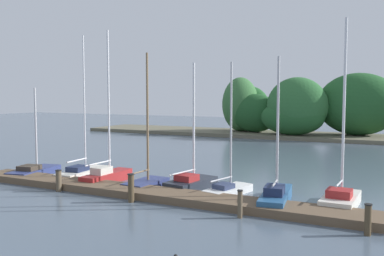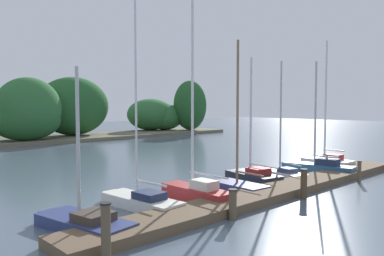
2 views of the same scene
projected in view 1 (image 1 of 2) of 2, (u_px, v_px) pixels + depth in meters
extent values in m
cube|color=brown|center=(149.00, 193.00, 19.85)|extent=(21.16, 1.80, 0.35)
cube|color=#66604C|center=(298.00, 135.00, 47.76)|extent=(53.12, 8.00, 0.40)
ellipsoid|color=#235628|center=(249.00, 108.00, 51.93)|extent=(5.12, 3.38, 5.46)
ellipsoid|color=#2D6633|center=(297.00, 106.00, 46.23)|extent=(6.67, 4.78, 6.33)
ellipsoid|color=#235628|center=(358.00, 104.00, 45.67)|extent=(8.64, 5.72, 6.77)
ellipsoid|color=#386B38|center=(240.00, 104.00, 51.09)|extent=(4.36, 4.54, 6.51)
ellipsoid|color=#1E4C23|center=(255.00, 113.00, 49.55)|extent=(5.80, 3.54, 4.51)
ellipsoid|color=#235628|center=(292.00, 118.00, 46.05)|extent=(6.93, 3.47, 3.83)
cube|color=navy|center=(34.00, 172.00, 25.07)|extent=(1.96, 3.70, 0.41)
cube|color=navy|center=(50.00, 168.00, 26.58)|extent=(0.89, 1.00, 0.35)
cube|color=#3D3328|center=(29.00, 168.00, 24.63)|extent=(1.19, 1.22, 0.27)
cylinder|color=#B7B7BC|center=(36.00, 128.00, 25.12)|extent=(0.12, 0.12, 4.79)
cube|color=silver|center=(83.00, 173.00, 24.62)|extent=(1.42, 3.77, 0.44)
cube|color=silver|center=(99.00, 169.00, 26.15)|extent=(0.70, 0.97, 0.37)
cube|color=#1E2847|center=(78.00, 168.00, 24.16)|extent=(0.95, 1.17, 0.28)
cylinder|color=silver|center=(84.00, 103.00, 24.55)|extent=(0.09, 0.09, 7.76)
cylinder|color=silver|center=(77.00, 160.00, 24.08)|extent=(0.21, 1.76, 0.08)
cube|color=maroon|center=(107.00, 178.00, 22.96)|extent=(0.99, 3.44, 0.57)
cube|color=maroon|center=(124.00, 173.00, 24.34)|extent=(0.54, 0.86, 0.49)
cube|color=beige|center=(102.00, 170.00, 22.54)|extent=(0.73, 1.04, 0.37)
cylinder|color=silver|center=(109.00, 102.00, 22.87)|extent=(0.11, 0.11, 7.67)
cylinder|color=silver|center=(98.00, 163.00, 22.29)|extent=(0.08, 2.08, 0.07)
cube|color=navy|center=(146.00, 184.00, 21.66)|extent=(1.37, 2.68, 0.40)
cube|color=navy|center=(159.00, 181.00, 22.68)|extent=(0.71, 0.69, 0.34)
cylinder|color=#7F6647|center=(147.00, 117.00, 21.56)|extent=(0.12, 0.12, 6.51)
cylinder|color=#7F6647|center=(139.00, 172.00, 21.13)|extent=(0.17, 1.64, 0.08)
cube|color=#232833|center=(191.00, 184.00, 21.50)|extent=(1.81, 3.20, 0.49)
cube|color=#232833|center=(206.00, 180.00, 22.59)|extent=(0.84, 0.87, 0.42)
cube|color=maroon|center=(187.00, 177.00, 21.17)|extent=(1.12, 1.06, 0.32)
cylinder|color=silver|center=(194.00, 121.00, 21.43)|extent=(0.12, 0.12, 5.91)
cylinder|color=silver|center=(183.00, 172.00, 20.89)|extent=(0.43, 2.02, 0.07)
cube|color=white|center=(228.00, 191.00, 20.24)|extent=(1.68, 3.01, 0.36)
cube|color=white|center=(243.00, 187.00, 21.21)|extent=(0.71, 0.83, 0.31)
cube|color=#2D3856|center=(224.00, 186.00, 19.95)|extent=(0.94, 1.01, 0.24)
cylinder|color=#B7B7BC|center=(231.00, 125.00, 20.15)|extent=(0.10, 0.10, 5.98)
cylinder|color=#B7B7BC|center=(221.00, 179.00, 19.79)|extent=(0.47, 1.62, 0.07)
cube|color=#285684|center=(276.00, 198.00, 18.39)|extent=(1.58, 3.95, 0.57)
cube|color=#285684|center=(280.00, 190.00, 20.03)|extent=(0.71, 1.03, 0.48)
cube|color=#1E2847|center=(274.00, 190.00, 17.90)|extent=(0.94, 1.25, 0.37)
cylinder|color=#B7B7BC|center=(278.00, 124.00, 18.41)|extent=(0.11, 0.11, 5.89)
cylinder|color=#B7B7BC|center=(275.00, 183.00, 18.00)|extent=(0.28, 1.42, 0.08)
cube|color=silver|center=(341.00, 201.00, 17.97)|extent=(1.41, 3.06, 0.52)
cube|color=silver|center=(346.00, 195.00, 19.16)|extent=(0.74, 0.78, 0.44)
cube|color=maroon|center=(339.00, 193.00, 17.60)|extent=(1.01, 0.94, 0.34)
cylinder|color=silver|center=(344.00, 107.00, 17.85)|extent=(0.12, 0.12, 7.49)
cylinder|color=silver|center=(339.00, 183.00, 17.55)|extent=(0.13, 1.39, 0.08)
cylinder|color=brown|center=(59.00, 181.00, 20.94)|extent=(0.28, 0.28, 1.04)
cylinder|color=black|center=(58.00, 170.00, 20.89)|extent=(0.32, 0.32, 0.04)
cylinder|color=#4C3D28|center=(131.00, 188.00, 18.81)|extent=(0.27, 0.27, 1.24)
cylinder|color=black|center=(131.00, 174.00, 18.76)|extent=(0.32, 0.32, 0.04)
cylinder|color=brown|center=(240.00, 205.00, 16.38)|extent=(0.20, 0.20, 1.07)
cylinder|color=black|center=(240.00, 190.00, 16.34)|extent=(0.23, 0.23, 0.04)
cylinder|color=#4C3D28|center=(368.00, 220.00, 14.34)|extent=(0.23, 0.23, 1.06)
cylinder|color=black|center=(368.00, 204.00, 14.30)|extent=(0.26, 0.26, 0.04)
sphere|color=black|center=(176.00, 256.00, 11.13)|extent=(0.11, 0.11, 0.11)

